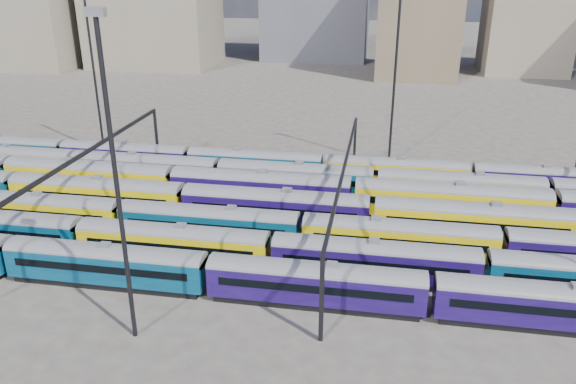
% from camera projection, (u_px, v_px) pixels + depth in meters
% --- Properties ---
extents(ground, '(500.00, 500.00, 0.00)m').
position_uv_depth(ground, '(256.00, 225.00, 65.10)').
color(ground, '#3D3834').
rests_on(ground, ground).
extents(rake_0, '(97.87, 2.87, 4.82)m').
position_uv_depth(rake_0, '(316.00, 280.00, 49.05)').
color(rake_0, black).
rests_on(rake_0, ground).
extents(rake_1, '(138.98, 2.90, 4.88)m').
position_uv_depth(rake_1, '(374.00, 257.00, 52.80)').
color(rake_1, black).
rests_on(rake_1, ground).
extents(rake_2, '(99.99, 2.93, 4.93)m').
position_uv_depth(rake_2, '(209.00, 220.00, 60.20)').
color(rake_2, black).
rests_on(rake_2, ground).
extents(rake_3, '(151.81, 3.17, 5.35)m').
position_uv_depth(rake_3, '(275.00, 204.00, 63.66)').
color(rake_3, black).
rests_on(rake_3, ground).
extents(rake_4, '(134.89, 3.29, 5.55)m').
position_uv_depth(rake_4, '(173.00, 180.00, 70.43)').
color(rake_4, black).
rests_on(rake_4, ground).
extents(rake_5, '(102.69, 3.01, 5.06)m').
position_uv_depth(rake_5, '(295.00, 175.00, 72.72)').
color(rake_5, black).
rests_on(rake_5, ground).
extents(rake_6, '(115.85, 2.83, 4.75)m').
position_uv_depth(rake_6, '(324.00, 165.00, 76.83)').
color(rake_6, black).
rests_on(rake_6, ground).
extents(gantry_1, '(0.35, 40.35, 8.03)m').
position_uv_depth(gantry_1, '(88.00, 160.00, 65.72)').
color(gantry_1, black).
rests_on(gantry_1, ground).
extents(gantry_2, '(0.35, 40.35, 8.03)m').
position_uv_depth(gantry_2, '(344.00, 175.00, 60.92)').
color(gantry_2, black).
rests_on(gantry_2, ground).
extents(mast_1, '(1.40, 0.50, 25.60)m').
position_uv_depth(mast_1, '(93.00, 64.00, 84.63)').
color(mast_1, black).
rests_on(mast_1, ground).
extents(mast_2, '(1.40, 0.50, 25.60)m').
position_uv_depth(mast_2, '(116.00, 176.00, 40.55)').
color(mast_2, black).
rests_on(mast_2, ground).
extents(mast_3, '(1.40, 0.50, 25.60)m').
position_uv_depth(mast_3, '(395.00, 71.00, 79.25)').
color(mast_3, black).
rests_on(mast_3, ground).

